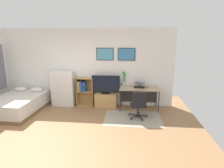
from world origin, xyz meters
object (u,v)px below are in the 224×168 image
at_px(television, 106,85).
at_px(tv_stand, 106,100).
at_px(bookshelf, 84,89).
at_px(office_chair, 139,104).
at_px(dresser, 63,88).
at_px(bed, 18,104).
at_px(computer_mouse, 147,87).
at_px(wine_glass, 127,84).
at_px(bamboo_vase, 124,79).
at_px(laptop, 139,85).
at_px(desk, 139,91).

bearing_deg(television, tv_stand, 90.00).
height_order(tv_stand, television, television).
distance_m(bookshelf, office_chair, 2.15).
distance_m(dresser, television, 1.53).
bearing_deg(television, bed, -165.22).
xyz_separation_m(television, computer_mouse, (1.40, -0.08, -0.04)).
distance_m(dresser, computer_mouse, 2.92).
bearing_deg(bed, office_chair, -1.14).
distance_m(dresser, tv_stand, 1.56).
height_order(bed, computer_mouse, computer_mouse).
relative_size(office_chair, wine_glass, 4.78).
bearing_deg(bamboo_vase, tv_stand, -169.05).
relative_size(television, laptop, 2.24).
distance_m(desk, laptop, 0.20).
bearing_deg(dresser, bed, -150.00).
bearing_deg(television, dresser, 179.72).
xyz_separation_m(dresser, television, (1.51, -0.01, 0.18)).
bearing_deg(tv_stand, office_chair, -40.51).
height_order(desk, laptop, laptop).
distance_m(tv_stand, desk, 1.20).
height_order(dresser, laptop, dresser).
bearing_deg(office_chair, computer_mouse, 61.86).
relative_size(desk, computer_mouse, 12.47).
height_order(bed, tv_stand, bed).
height_order(bookshelf, laptop, bookshelf).
bearing_deg(wine_glass, laptop, 20.69).
bearing_deg(wine_glass, computer_mouse, 4.45).
relative_size(dresser, desk, 0.95).
height_order(bamboo_vase, wine_glass, bamboo_vase).
relative_size(bed, computer_mouse, 18.87).
bearing_deg(desk, bookshelf, 177.37).
bearing_deg(office_chair, bookshelf, 143.49).
height_order(bookshelf, tv_stand, bookshelf).
xyz_separation_m(desk, wine_glass, (-0.40, -0.11, 0.26)).
relative_size(office_chair, computer_mouse, 8.27).
height_order(bed, dresser, dresser).
relative_size(dresser, tv_stand, 1.64).
height_order(tv_stand, desk, desk).
distance_m(dresser, desk, 2.66).
distance_m(bed, computer_mouse, 4.29).
bearing_deg(wine_glass, bookshelf, 172.66).
xyz_separation_m(bookshelf, computer_mouse, (2.20, -0.15, 0.16)).
bearing_deg(tv_stand, wine_glass, -11.31).
bearing_deg(dresser, office_chair, -19.53).
bearing_deg(bookshelf, wine_glass, -7.34).
bearing_deg(laptop, television, -171.71).
xyz_separation_m(bookshelf, office_chair, (1.90, -0.99, -0.13)).
bearing_deg(bookshelf, bamboo_vase, 2.85).
bearing_deg(bed, desk, 11.88).
bearing_deg(bookshelf, bed, -158.00).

